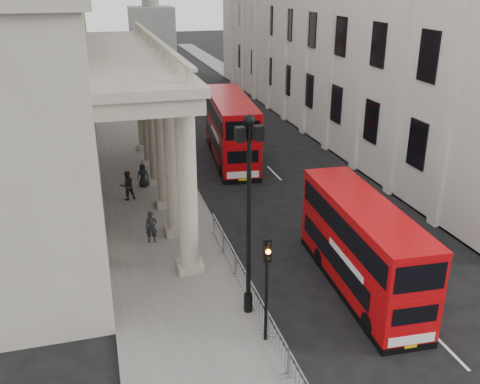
{
  "coord_description": "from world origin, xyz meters",
  "views": [
    {
      "loc": [
        -5.92,
        -14.0,
        12.98
      ],
      "look_at": [
        0.71,
        10.02,
        2.96
      ],
      "focal_mm": 40.0,
      "sensor_mm": 36.0,
      "label": 1
    }
  ],
  "objects": [
    {
      "name": "ground",
      "position": [
        0.0,
        0.0,
        0.0
      ],
      "size": [
        260.0,
        260.0,
        0.0
      ],
      "primitive_type": "plane",
      "color": "black",
      "rests_on": "ground"
    },
    {
      "name": "sidewalk_west",
      "position": [
        -3.0,
        30.0,
        0.06
      ],
      "size": [
        6.0,
        140.0,
        0.12
      ],
      "primitive_type": "cube",
      "color": "slate",
      "rests_on": "ground"
    },
    {
      "name": "crowd_barriers",
      "position": [
        -0.35,
        2.23,
        0.67
      ],
      "size": [
        0.5,
        18.75,
        1.1
      ],
      "color": "gray",
      "rests_on": "sidewalk_west"
    },
    {
      "name": "traffic_light",
      "position": [
        -0.5,
        1.98,
        3.11
      ],
      "size": [
        0.28,
        0.33,
        4.3
      ],
      "color": "black",
      "rests_on": "sidewalk_west"
    },
    {
      "name": "bus_far",
      "position": [
        3.81,
        23.92,
        2.49
      ],
      "size": [
        3.79,
        11.26,
        4.77
      ],
      "rotation": [
        0.0,
        0.0,
        -0.1
      ],
      "color": "#B5080C",
      "rests_on": "ground"
    },
    {
      "name": "lamp_post_south",
      "position": [
        -0.6,
        4.0,
        4.91
      ],
      "size": [
        1.05,
        0.44,
        8.32
      ],
      "color": "black",
      "rests_on": "sidewalk_west"
    },
    {
      "name": "sidewalk_east",
      "position": [
        13.5,
        30.0,
        0.06
      ],
      "size": [
        3.0,
        140.0,
        0.12
      ],
      "primitive_type": "cube",
      "color": "slate",
      "rests_on": "ground"
    },
    {
      "name": "pedestrian_a",
      "position": [
        -3.7,
        11.3,
        0.97
      ],
      "size": [
        0.66,
        0.46,
        1.7
      ],
      "primitive_type": "imported",
      "rotation": [
        0.0,
        0.0,
        -0.09
      ],
      "color": "black",
      "rests_on": "sidewalk_west"
    },
    {
      "name": "portico_building",
      "position": [
        -10.5,
        18.0,
        6.0
      ],
      "size": [
        9.0,
        28.0,
        12.0
      ],
      "primitive_type": "cube",
      "color": "gray",
      "rests_on": "ground"
    },
    {
      "name": "bus_near",
      "position": [
        4.76,
        4.64,
        2.13
      ],
      "size": [
        2.79,
        9.55,
        4.07
      ],
      "rotation": [
        0.0,
        0.0,
        -0.06
      ],
      "color": "#C0080C",
      "rests_on": "ground"
    },
    {
      "name": "kerb",
      "position": [
        -0.05,
        30.0,
        0.07
      ],
      "size": [
        0.2,
        140.0,
        0.14
      ],
      "primitive_type": "cube",
      "color": "slate",
      "rests_on": "ground"
    },
    {
      "name": "pedestrian_b",
      "position": [
        -4.46,
        17.51,
        1.06
      ],
      "size": [
        1.05,
        0.91,
        1.87
      ],
      "primitive_type": "imported",
      "rotation": [
        0.0,
        0.0,
        3.39
      ],
      "color": "black",
      "rests_on": "sidewalk_west"
    },
    {
      "name": "pedestrian_c",
      "position": [
        -3.31,
        19.47,
        0.9
      ],
      "size": [
        0.82,
        0.59,
        1.56
      ],
      "primitive_type": "imported",
      "rotation": [
        0.0,
        0.0,
        6.16
      ],
      "color": "black",
      "rests_on": "sidewalk_west"
    },
    {
      "name": "lamp_post_mid",
      "position": [
        -0.6,
        20.0,
        4.91
      ],
      "size": [
        1.05,
        0.44,
        8.32
      ],
      "color": "black",
      "rests_on": "sidewalk_west"
    },
    {
      "name": "lamp_post_north",
      "position": [
        -0.6,
        36.0,
        4.91
      ],
      "size": [
        1.05,
        0.44,
        8.32
      ],
      "color": "black",
      "rests_on": "sidewalk_west"
    }
  ]
}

